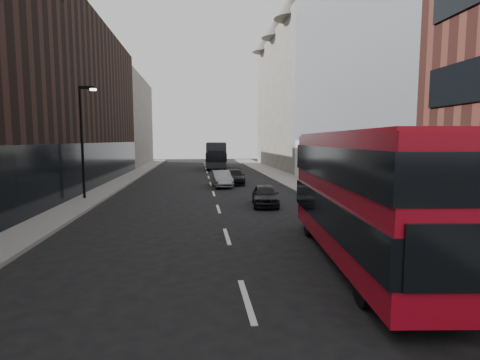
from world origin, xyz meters
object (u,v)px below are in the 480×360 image
object	(u,v)px
red_bus	(362,191)
car_c	(235,177)
street_lamp	(83,134)
car_a	(265,195)
car_b	(221,179)
grey_bus	(217,154)

from	to	relation	value
red_bus	car_c	xyz separation A→B (m)	(-1.84, 21.41, -1.63)
street_lamp	red_bus	bearing A→B (deg)	-48.10
street_lamp	car_a	world-z (taller)	street_lamp
red_bus	car_b	size ratio (longest dim) A/B	2.53
red_bus	car_a	world-z (taller)	red_bus
red_bus	grey_bus	world-z (taller)	red_bus
car_b	street_lamp	bearing A→B (deg)	-150.99
car_b	car_c	distance (m)	2.28
red_bus	car_c	bearing A→B (deg)	100.55
street_lamp	grey_bus	xyz separation A→B (m)	(9.68, 26.09, -2.29)
red_bus	car_c	world-z (taller)	red_bus
street_lamp	car_c	world-z (taller)	street_lamp
street_lamp	car_b	xyz separation A→B (m)	(9.03, 5.97, -3.52)
car_a	car_b	xyz separation A→B (m)	(-1.97, 9.15, 0.05)
red_bus	grey_bus	xyz separation A→B (m)	(-2.47, 39.63, -0.37)
red_bus	grey_bus	size ratio (longest dim) A/B	0.93
car_a	car_b	world-z (taller)	car_b
red_bus	car_c	distance (m)	21.55
street_lamp	grey_bus	size ratio (longest dim) A/B	0.63
car_a	car_c	xyz separation A→B (m)	(-0.69, 11.03, 0.01)
car_a	car_b	size ratio (longest dim) A/B	0.90
street_lamp	car_a	xyz separation A→B (m)	(11.00, -3.18, -3.56)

